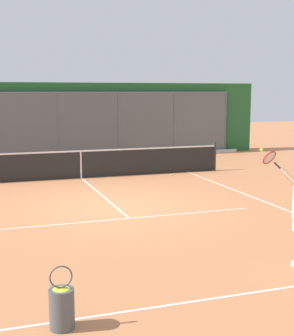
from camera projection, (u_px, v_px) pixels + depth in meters
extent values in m
plane|color=#C67A4C|center=(116.00, 207.00, 12.67)|extent=(60.00, 60.00, 0.00)
cube|color=white|center=(223.00, 297.00, 7.11)|extent=(7.98, 0.05, 0.01)
cube|color=white|center=(129.00, 218.00, 11.52)|extent=(6.22, 0.05, 0.01)
cube|color=white|center=(264.00, 201.00, 13.29)|extent=(0.05, 10.49, 0.01)
cube|color=white|center=(101.00, 194.00, 14.22)|extent=(0.05, 5.77, 0.01)
cylinder|color=#565B60|center=(225.00, 122.00, 23.95)|extent=(0.07, 0.07, 2.95)
cylinder|color=#565B60|center=(174.00, 123.00, 23.08)|extent=(0.07, 0.07, 2.95)
cylinder|color=#565B60|center=(118.00, 124.00, 22.22)|extent=(0.07, 0.07, 2.95)
cylinder|color=#565B60|center=(58.00, 126.00, 21.35)|extent=(0.07, 0.07, 2.95)
cylinder|color=#565B60|center=(57.00, 93.00, 21.12)|extent=(16.34, 0.05, 0.05)
cube|color=#565B60|center=(58.00, 126.00, 21.35)|extent=(16.34, 0.02, 2.95)
cube|color=#235B2D|center=(56.00, 120.00, 21.92)|extent=(19.34, 0.90, 3.35)
cube|color=silver|center=(60.00, 158.00, 21.39)|extent=(17.34, 0.18, 0.15)
cylinder|color=#2D2D2D|center=(215.00, 156.00, 18.47)|extent=(0.09, 0.09, 1.07)
cube|color=black|center=(81.00, 165.00, 16.85)|extent=(10.15, 0.02, 0.91)
cube|color=white|center=(81.00, 151.00, 16.77)|extent=(10.15, 0.04, 0.05)
cube|color=white|center=(81.00, 165.00, 16.85)|extent=(0.05, 0.04, 0.91)
cylinder|color=#A87A5B|center=(289.00, 177.00, 8.34)|extent=(0.20, 0.38, 0.29)
cylinder|color=black|center=(278.00, 166.00, 8.51)|extent=(0.08, 0.17, 0.13)
torus|color=red|center=(269.00, 158.00, 8.63)|extent=(0.34, 0.27, 0.26)
cylinder|color=silver|center=(269.00, 158.00, 8.63)|extent=(0.28, 0.21, 0.21)
sphere|color=#C1D138|center=(262.00, 150.00, 8.76)|extent=(0.07, 0.07, 0.07)
sphere|color=#CCDB33|center=(171.00, 175.00, 17.32)|extent=(0.07, 0.07, 0.07)
cylinder|color=#4C5156|center=(62.00, 309.00, 6.14)|extent=(0.32, 0.32, 0.52)
torus|color=#4C5156|center=(61.00, 277.00, 6.08)|extent=(0.29, 0.02, 0.29)
ellipsoid|color=#CCDB33|center=(61.00, 291.00, 6.11)|extent=(0.27, 0.27, 0.10)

